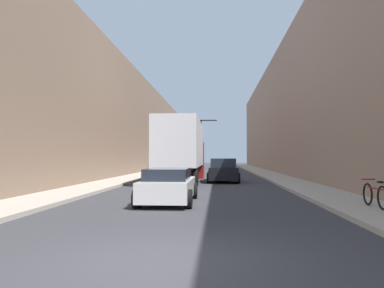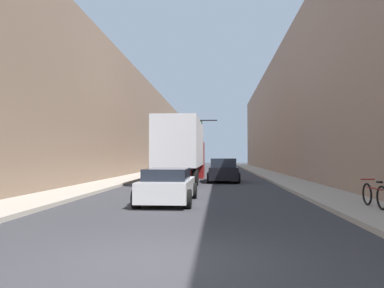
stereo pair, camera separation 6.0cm
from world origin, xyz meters
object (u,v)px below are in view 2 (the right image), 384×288
(sedan_car, at_px, (168,186))
(suv_car, at_px, (223,171))
(semi_truck, at_px, (183,149))
(traffic_signal_gantry, at_px, (180,135))
(parked_bicycle, at_px, (374,195))

(sedan_car, distance_m, suv_car, 12.07)
(suv_car, bearing_deg, sedan_car, -100.51)
(semi_truck, relative_size, sedan_car, 2.72)
(sedan_car, relative_size, traffic_signal_gantry, 0.73)
(traffic_signal_gantry, bearing_deg, semi_truck, -83.13)
(suv_car, distance_m, parked_bicycle, 14.52)
(suv_car, distance_m, traffic_signal_gantry, 15.23)
(suv_car, relative_size, parked_bicycle, 2.56)
(sedan_car, bearing_deg, parked_bicycle, -16.18)
(semi_truck, bearing_deg, traffic_signal_gantry, 96.87)
(sedan_car, height_order, parked_bicycle, sedan_car)
(suv_car, xyz_separation_m, parked_bicycle, (4.49, -13.81, -0.23))
(traffic_signal_gantry, relative_size, parked_bicycle, 3.24)
(sedan_car, bearing_deg, suv_car, 79.49)
(sedan_car, bearing_deg, semi_truck, 92.85)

